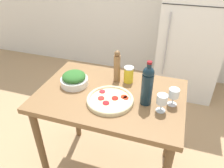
% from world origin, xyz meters
% --- Properties ---
extents(ground_plane, '(14.00, 14.00, 0.00)m').
position_xyz_m(ground_plane, '(0.00, 0.00, 0.00)').
color(ground_plane, tan).
extents(refrigerator, '(0.79, 0.68, 1.78)m').
position_xyz_m(refrigerator, '(0.57, 1.65, 0.89)').
color(refrigerator, white).
rests_on(refrigerator, ground_plane).
extents(prep_counter, '(1.10, 0.75, 0.90)m').
position_xyz_m(prep_counter, '(0.00, 0.00, 0.77)').
color(prep_counter, brown).
rests_on(prep_counter, ground_plane).
extents(wine_bottle, '(0.08, 0.08, 0.33)m').
position_xyz_m(wine_bottle, '(0.27, -0.04, 1.06)').
color(wine_bottle, '#142833').
rests_on(wine_bottle, prep_counter).
extents(wine_glass_near, '(0.07, 0.07, 0.13)m').
position_xyz_m(wine_glass_near, '(0.39, -0.09, 0.99)').
color(wine_glass_near, silver).
rests_on(wine_glass_near, prep_counter).
extents(wine_glass_far, '(0.07, 0.07, 0.13)m').
position_xyz_m(wine_glass_far, '(0.45, 0.01, 0.99)').
color(wine_glass_far, silver).
rests_on(wine_glass_far, prep_counter).
extents(pepper_mill, '(0.05, 0.05, 0.27)m').
position_xyz_m(pepper_mill, '(-0.01, 0.19, 1.03)').
color(pepper_mill, olive).
rests_on(pepper_mill, prep_counter).
extents(salad_bowl, '(0.22, 0.22, 0.11)m').
position_xyz_m(salad_bowl, '(-0.31, 0.02, 0.95)').
color(salad_bowl, white).
rests_on(salad_bowl, prep_counter).
extents(homemade_pizza, '(0.34, 0.34, 0.03)m').
position_xyz_m(homemade_pizza, '(0.03, -0.10, 0.92)').
color(homemade_pizza, beige).
rests_on(homemade_pizza, prep_counter).
extents(salt_canister, '(0.08, 0.08, 0.13)m').
position_xyz_m(salt_canister, '(0.09, 0.20, 0.97)').
color(salt_canister, yellow).
rests_on(salt_canister, prep_counter).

